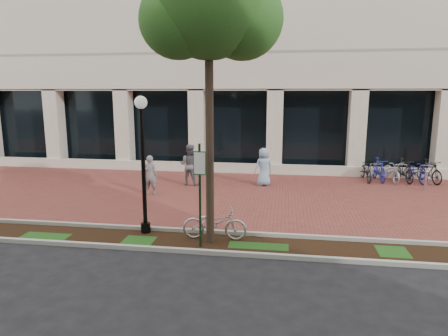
# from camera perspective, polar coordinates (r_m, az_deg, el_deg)

# --- Properties ---
(ground) EXTENTS (120.00, 120.00, 0.00)m
(ground) POSITION_cam_1_polar(r_m,az_deg,el_deg) (16.17, -0.51, -3.84)
(ground) COLOR black
(ground) RESTS_ON ground
(brick_plaza) EXTENTS (40.00, 9.00, 0.01)m
(brick_plaza) POSITION_cam_1_polar(r_m,az_deg,el_deg) (16.17, -0.51, -3.82)
(brick_plaza) COLOR brown
(brick_plaza) RESTS_ON ground
(planting_strip) EXTENTS (40.00, 1.50, 0.01)m
(planting_strip) POSITION_cam_1_polar(r_m,az_deg,el_deg) (11.26, -4.83, -10.50)
(planting_strip) COLOR black
(planting_strip) RESTS_ON ground
(curb_plaza_side) EXTENTS (40.00, 0.12, 0.12)m
(curb_plaza_side) POSITION_cam_1_polar(r_m,az_deg,el_deg) (11.92, -3.99, -8.96)
(curb_plaza_side) COLOR #B0B0A6
(curb_plaza_side) RESTS_ON ground
(curb_street_side) EXTENTS (40.00, 0.12, 0.12)m
(curb_street_side) POSITION_cam_1_polar(r_m,az_deg,el_deg) (10.56, -5.80, -11.67)
(curb_street_side) COLOR #B0B0A6
(curb_street_side) RESTS_ON ground
(parking_sign) EXTENTS (0.34, 0.07, 2.79)m
(parking_sign) POSITION_cam_1_polar(r_m,az_deg,el_deg) (10.40, -3.48, -2.23)
(parking_sign) COLOR #14371B
(parking_sign) RESTS_ON ground
(lamppost) EXTENTS (0.36, 0.36, 3.98)m
(lamppost) POSITION_cam_1_polar(r_m,az_deg,el_deg) (11.60, -11.50, 1.52)
(lamppost) COLOR black
(lamppost) RESTS_ON ground
(street_tree) EXTENTS (3.56, 2.97, 7.84)m
(street_tree) POSITION_cam_1_polar(r_m,az_deg,el_deg) (10.71, -1.91, 21.92)
(street_tree) COLOR #493929
(street_tree) RESTS_ON ground
(locked_bicycle) EXTENTS (1.83, 0.71, 0.95)m
(locked_bicycle) POSITION_cam_1_polar(r_m,az_deg,el_deg) (11.28, -1.37, -7.88)
(locked_bicycle) COLOR silver
(locked_bicycle) RESTS_ON ground
(pedestrian_left) EXTENTS (0.60, 0.40, 1.61)m
(pedestrian_left) POSITION_cam_1_polar(r_m,az_deg,el_deg) (16.31, -10.50, -0.99)
(pedestrian_left) COLOR slate
(pedestrian_left) RESTS_ON ground
(pedestrian_mid) EXTENTS (0.96, 0.79, 1.84)m
(pedestrian_mid) POSITION_cam_1_polar(r_m,az_deg,el_deg) (17.70, -4.96, 0.46)
(pedestrian_mid) COLOR #5A5B5F
(pedestrian_mid) RESTS_ON ground
(pedestrian_right) EXTENTS (0.98, 0.86, 1.68)m
(pedestrian_right) POSITION_cam_1_polar(r_m,az_deg,el_deg) (17.65, 5.68, 0.16)
(pedestrian_right) COLOR #86A8C8
(pedestrian_right) RESTS_ON ground
(bollard) EXTENTS (0.12, 0.12, 0.87)m
(bollard) POSITION_cam_1_polar(r_m,az_deg,el_deg) (18.77, 26.86, -1.56)
(bollard) COLOR #B2B2B7
(bollard) RESTS_ON ground
(bike_rack_cluster) EXTENTS (3.63, 1.95, 1.08)m
(bike_rack_cluster) POSITION_cam_1_polar(r_m,az_deg,el_deg) (20.06, 23.47, -0.37)
(bike_rack_cluster) COLOR black
(bike_rack_cluster) RESTS_ON ground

